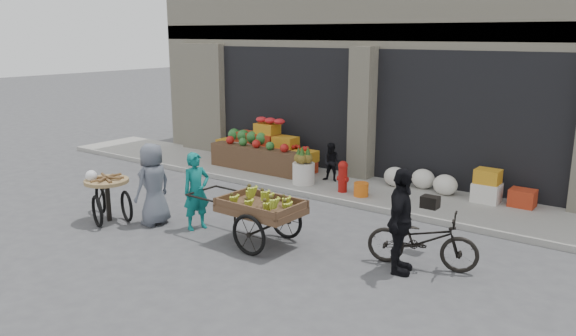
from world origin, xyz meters
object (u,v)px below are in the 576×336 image
Objects in this scene: seated_person at (332,162)px; tricycle_cart at (107,193)px; fire_hydrant at (343,175)px; banana_cart at (259,204)px; cyclist at (400,221)px; pineapple_bin at (304,173)px; bicycle at (422,240)px; vendor_grey at (153,184)px; vendor_woman at (196,191)px; orange_bucket at (361,189)px.

tricycle_cart is (-2.14, -4.77, -0.02)m from seated_person.
banana_cart is at bearing -84.51° from fire_hydrant.
tricycle_cart reaches higher than fire_hydrant.
cyclist reaches higher than tricycle_cart.
bicycle is (4.10, -2.64, 0.08)m from pineapple_bin.
pineapple_bin is 0.36× the size of tricycle_cart.
pineapple_bin is 3.88m from vendor_grey.
vendor_grey reaches higher than fire_hydrant.
vendor_grey reaches higher than vendor_woman.
vendor_grey is at bearing 87.42° from bicycle.
bicycle is 0.58m from cyclist.
banana_cart is (1.42, -3.39, 0.36)m from pineapple_bin.
bicycle is at bearing -61.79° from vendor_woman.
vendor_grey is (-2.46, -3.66, 0.52)m from orange_bucket.
bicycle is (2.50, -2.54, 0.18)m from orange_bucket.
orange_bucket is 0.34× the size of seated_person.
seated_person is at bearing 56.31° from pineapple_bin.
seated_person is 5.23m from tricycle_cart.
orange_bucket is 0.19× the size of bicycle.
bicycle is (3.00, -2.59, -0.05)m from fire_hydrant.
vendor_grey is (-0.86, -3.76, 0.42)m from pineapple_bin.
cyclist is (2.30, -2.94, 0.55)m from orange_bucket.
cyclist is (5.64, 1.13, 0.26)m from tricycle_cart.
vendor_grey is (-1.96, -3.71, 0.29)m from fire_hydrant.
banana_cart is 3.26m from tricycle_cart.
fire_hydrant is 4.11m from cyclist.
seated_person reaches higher than tricycle_cart.
bicycle is (5.84, 1.53, -0.11)m from tricycle_cart.
fire_hydrant is (1.10, -0.05, 0.13)m from pineapple_bin.
tricycle_cart is at bearing 89.33° from bicycle.
tricycle_cart is at bearing -129.37° from orange_bucket.
vendor_grey reaches higher than tricycle_cart.
pineapple_bin is at bearing 41.90° from bicycle.
orange_bucket is 3.57m from bicycle.
banana_cart reaches higher than pineapple_bin.
vendor_grey reaches higher than banana_cart.
orange_bucket is at bearing 70.59° from tricycle_cart.
banana_cart is at bearing -93.13° from orange_bucket.
pineapple_bin is 1.11m from fire_hydrant.
seated_person is at bearing 137.12° from fire_hydrant.
pineapple_bin is 0.75m from seated_person.
tricycle_cart is 5.76m from cyclist.
fire_hydrant reaches higher than pineapple_bin.
tricycle_cart is (-3.16, -0.78, -0.16)m from banana_cart.
orange_bucket is 0.13× the size of banana_cart.
orange_bucket is 3.76m from vendor_woman.
tricycle_cart reaches higher than orange_bucket.
vendor_woman reaches higher than seated_person.
pineapple_bin is 0.36× the size of vendor_woman.
tricycle_cart is (-3.34, -4.07, 0.30)m from orange_bucket.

